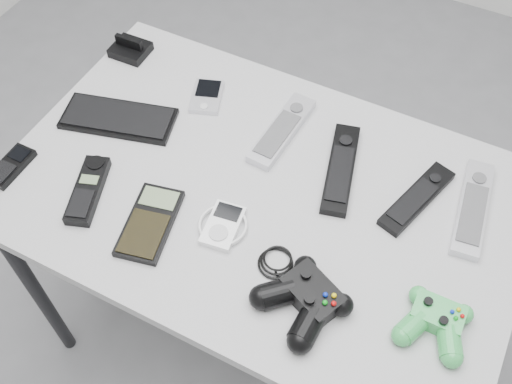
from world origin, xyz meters
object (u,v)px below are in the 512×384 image
at_px(remote_black_b, 417,198).
at_px(mobile_phone, 11,166).
at_px(calculator, 150,223).
at_px(pda, 207,96).
at_px(remote_silver_a, 282,130).
at_px(mp3_player, 223,225).
at_px(desk, 261,208).
at_px(pda_keyboard, 118,118).
at_px(controller_black, 306,298).
at_px(remote_silver_b, 473,207).
at_px(remote_black_a, 341,168).
at_px(controller_green, 436,321).
at_px(cordless_handset, 88,190).

xyz_separation_m(remote_black_b, mobile_phone, (-0.78, -0.31, -0.00)).
bearing_deg(calculator, remote_black_b, 21.05).
distance_m(pda, calculator, 0.36).
bearing_deg(remote_silver_a, calculator, -107.61).
distance_m(mobile_phone, calculator, 0.34).
bearing_deg(mp3_player, pda, 116.89).
height_order(desk, pda_keyboard, pda_keyboard).
distance_m(remote_black_b, controller_black, 0.33).
height_order(pda, remote_silver_b, remote_silver_b).
xyz_separation_m(desk, pda_keyboard, (-0.37, 0.03, 0.07)).
relative_size(remote_black_a, remote_black_b, 1.14).
bearing_deg(remote_silver_a, controller_green, -30.28).
bearing_deg(remote_black_b, calculator, -129.86).
xyz_separation_m(remote_silver_a, mobile_phone, (-0.46, -0.35, -0.00)).
distance_m(cordless_handset, controller_black, 0.49).
height_order(remote_silver_b, controller_green, controller_green).
distance_m(controller_black, controller_green, 0.23).
bearing_deg(controller_green, pda, 153.52).
bearing_deg(controller_black, pda, 162.61).
bearing_deg(controller_green, remote_silver_b, 90.18).
xyz_separation_m(remote_silver_a, remote_black_a, (0.15, -0.04, -0.00)).
bearing_deg(remote_silver_a, remote_black_b, -3.79).
relative_size(calculator, mp3_player, 1.66).
bearing_deg(pda_keyboard, calculator, -58.50).
xyz_separation_m(remote_silver_a, mp3_player, (0.00, -0.27, -0.00)).
xyz_separation_m(desk, remote_silver_a, (-0.03, 0.16, 0.07)).
relative_size(remote_black_a, mobile_phone, 2.13).
xyz_separation_m(remote_silver_a, cordless_handset, (-0.28, -0.33, 0.00)).
xyz_separation_m(pda, remote_silver_a, (0.20, -0.02, 0.00)).
xyz_separation_m(remote_silver_a, controller_green, (0.43, -0.28, 0.01)).
xyz_separation_m(remote_black_b, controller_black, (-0.11, -0.31, 0.02)).
bearing_deg(cordless_handset, remote_black_b, 5.71).
xyz_separation_m(pda_keyboard, remote_black_b, (0.66, 0.09, 0.00)).
bearing_deg(cordless_handset, mobile_phone, 166.65).
distance_m(remote_silver_b, controller_green, 0.27).
bearing_deg(pda_keyboard, remote_silver_a, 5.74).
height_order(desk, remote_silver_b, remote_silver_b).
bearing_deg(controller_green, pda_keyboard, 167.89).
relative_size(remote_black_a, remote_silver_b, 0.99).
bearing_deg(pda, remote_silver_a, -25.07).
height_order(pda, cordless_handset, cordless_handset).
bearing_deg(controller_black, calculator, -158.48).
bearing_deg(remote_silver_b, controller_green, -95.75).
bearing_deg(desk, mobile_phone, -159.29).
height_order(pda, controller_green, controller_green).
relative_size(pda, controller_black, 0.40).
bearing_deg(remote_black_a, controller_black, -93.68).
bearing_deg(remote_black_a, controller_green, -55.98).
distance_m(desk, remote_silver_b, 0.43).
bearing_deg(controller_black, mobile_phone, -155.94).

